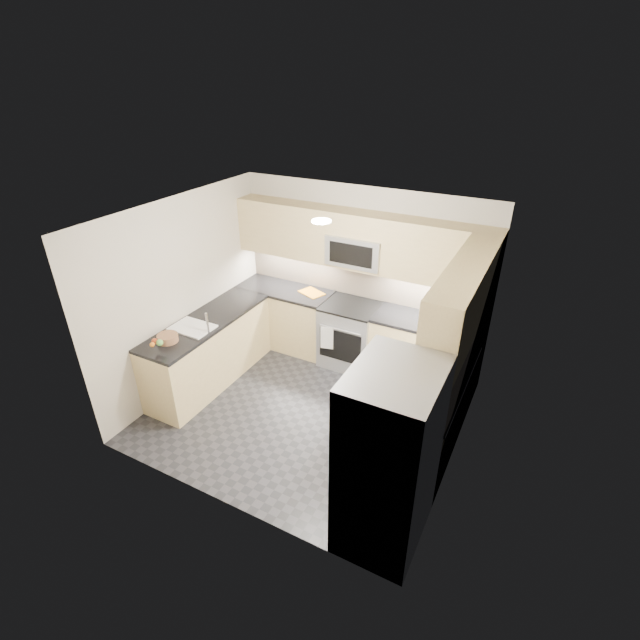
{
  "coord_description": "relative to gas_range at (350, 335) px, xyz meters",
  "views": [
    {
      "loc": [
        2.27,
        -3.98,
        3.83
      ],
      "look_at": [
        0.0,
        0.35,
        1.15
      ],
      "focal_mm": 26.0,
      "sensor_mm": 36.0,
      "label": 1
    }
  ],
  "objects": [
    {
      "name": "upper_cab_right",
      "position": [
        1.62,
        -1.0,
        1.37
      ],
      "size": [
        0.35,
        1.95,
        0.75
      ],
      "primitive_type": "cube",
      "color": "#D6BE81",
      "rests_on": "wall_right"
    },
    {
      "name": "fruit_orange",
      "position": [
        -1.5,
        -2.17,
        0.6
      ],
      "size": [
        0.06,
        0.06,
        0.06
      ],
      "primitive_type": "sphere",
      "color": "orange",
      "rests_on": "fruit_basket"
    },
    {
      "name": "backsplash_right",
      "position": [
        1.8,
        -0.82,
        0.74
      ],
      "size": [
        0.01,
        2.3,
        0.51
      ],
      "primitive_type": "cube",
      "color": "tan",
      "rests_on": "wall_right"
    },
    {
      "name": "wall_right",
      "position": [
        1.8,
        -1.28,
        0.79
      ],
      "size": [
        0.02,
        3.2,
        2.5
      ],
      "primitive_type": "cube",
      "color": "beige",
      "rests_on": "floor"
    },
    {
      "name": "wall_back",
      "position": [
        0.0,
        0.32,
        0.79
      ],
      "size": [
        3.6,
        0.02,
        2.5
      ],
      "primitive_type": "cube",
      "color": "beige",
      "rests_on": "floor"
    },
    {
      "name": "fruit_pear",
      "position": [
        -1.46,
        -2.1,
        0.6
      ],
      "size": [
        0.08,
        0.08,
        0.08
      ],
      "primitive_type": "sphere",
      "color": "#5FAC49",
      "rests_on": "fruit_basket"
    },
    {
      "name": "fruit_basket",
      "position": [
        -1.54,
        -1.9,
        0.53
      ],
      "size": [
        0.25,
        0.25,
        0.09
      ],
      "primitive_type": "cylinder",
      "rotation": [
        0.0,
        0.0,
        0.02
      ],
      "color": "#926344",
      "rests_on": "countertop_peninsula"
    },
    {
      "name": "countertop_back_right",
      "position": [
        1.09,
        0.02,
        0.47
      ],
      "size": [
        1.42,
        0.63,
        0.04
      ],
      "primitive_type": "cube",
      "color": "black",
      "rests_on": "base_cab_back_right"
    },
    {
      "name": "sink_basin",
      "position": [
        -1.5,
        -1.53,
        0.42
      ],
      "size": [
        0.52,
        0.38,
        0.16
      ],
      "primitive_type": "cube",
      "color": "white",
      "rests_on": "base_cab_peninsula"
    },
    {
      "name": "countertop_right",
      "position": [
        1.5,
        -1.12,
        0.47
      ],
      "size": [
        0.63,
        1.7,
        0.04
      ],
      "primitive_type": "cube",
      "color": "black",
      "rests_on": "base_cab_right"
    },
    {
      "name": "gas_range",
      "position": [
        0.0,
        0.0,
        0.0
      ],
      "size": [
        0.76,
        0.65,
        0.91
      ],
      "primitive_type": "cube",
      "color": "#A8AAB0",
      "rests_on": "floor"
    },
    {
      "name": "countertop_peninsula",
      "position": [
        -1.5,
        -1.28,
        0.47
      ],
      "size": [
        0.63,
        2.0,
        0.04
      ],
      "primitive_type": "cube",
      "color": "black",
      "rests_on": "base_cab_peninsula"
    },
    {
      "name": "faucet",
      "position": [
        -1.24,
        -1.53,
        0.62
      ],
      "size": [
        0.03,
        0.03,
        0.28
      ],
      "primitive_type": "cylinder",
      "color": "silver",
      "rests_on": "countertop_peninsula"
    },
    {
      "name": "upper_cab_back",
      "position": [
        0.0,
        0.15,
        1.37
      ],
      "size": [
        3.6,
        0.35,
        0.75
      ],
      "primitive_type": "cube",
      "color": "#D6BE81",
      "rests_on": "wall_back"
    },
    {
      "name": "oven_handle",
      "position": [
        0.0,
        -0.35,
        0.26
      ],
      "size": [
        0.6,
        0.02,
        0.02
      ],
      "primitive_type": "cylinder",
      "rotation": [
        0.0,
        1.57,
        0.0
      ],
      "color": "#B2B5BA",
      "rests_on": "gas_range"
    },
    {
      "name": "oven_door_glass",
      "position": [
        0.0,
        -0.33,
        -0.01
      ],
      "size": [
        0.62,
        0.02,
        0.45
      ],
      "primitive_type": "cube",
      "color": "black",
      "rests_on": "gas_range"
    },
    {
      "name": "fridge_handle_right",
      "position": [
        1.08,
        -2.25,
        0.49
      ],
      "size": [
        0.02,
        0.02,
        1.2
      ],
      "primitive_type": "cylinder",
      "color": "#B2B5BA",
      "rests_on": "refrigerator"
    },
    {
      "name": "microwave_door",
      "position": [
        0.0,
        -0.08,
        1.24
      ],
      "size": [
        0.6,
        0.01,
        0.28
      ],
      "primitive_type": "cube",
      "color": "black",
      "rests_on": "microwave"
    },
    {
      "name": "utensil_bowl",
      "position": [
        1.29,
        -0.04,
        0.56
      ],
      "size": [
        0.3,
        0.3,
        0.15
      ],
      "primitive_type": "cylinder",
      "rotation": [
        0.0,
        0.0,
        0.12
      ],
      "color": "#4FAE4A",
      "rests_on": "countertop_back_right"
    },
    {
      "name": "fridge_handle_left",
      "position": [
        1.08,
        -2.61,
        0.49
      ],
      "size": [
        0.02,
        0.02,
        1.2
      ],
      "primitive_type": "cylinder",
      "color": "#B2B5BA",
      "rests_on": "refrigerator"
    },
    {
      "name": "base_cab_peninsula",
      "position": [
        -1.5,
        -1.28,
        -0.01
      ],
      "size": [
        0.6,
        2.0,
        0.9
      ],
      "primitive_type": "cube",
      "color": "#D6BE81",
      "rests_on": "floor"
    },
    {
      "name": "base_cab_back_right",
      "position": [
        1.09,
        0.02,
        -0.01
      ],
      "size": [
        1.42,
        0.6,
        0.9
      ],
      "primitive_type": "cube",
      "color": "#D6BE81",
      "rests_on": "floor"
    },
    {
      "name": "ceiling",
      "position": [
        0.0,
        -1.28,
        2.04
      ],
      "size": [
        3.6,
        3.2,
        0.02
      ],
      "primitive_type": "cube",
      "color": "beige",
      "rests_on": "wall_back"
    },
    {
      "name": "wall_left",
      "position": [
        -1.8,
        -1.28,
        0.79
      ],
      "size": [
        0.02,
        3.2,
        2.5
      ],
      "primitive_type": "cube",
      "color": "beige",
      "rests_on": "floor"
    },
    {
      "name": "microwave",
      "position": [
        0.0,
        0.12,
        1.24
      ],
      "size": [
        0.76,
        0.4,
        0.4
      ],
      "primitive_type": "cube",
      "color": "#AAAEB2",
      "rests_on": "upper_cab_back"
    },
    {
      "name": "floor",
      "position": [
        0.0,
        -1.28,
        -0.46
      ],
      "size": [
        3.6,
        3.2,
        0.0
      ],
      "primitive_type": "cube",
      "color": "black",
      "rests_on": "ground"
    },
    {
      "name": "base_cab_right",
      "position": [
        1.5,
        -1.12,
        -0.01
      ],
      "size": [
        0.6,
        1.7,
        0.9
      ],
      "primitive_type": "cube",
      "color": "#D6BE81",
      "rests_on": "floor"
    },
    {
      "name": "dish_towel_check",
      "position": [
        -0.19,
        -0.37,
        0.1
      ],
      "size": [
        0.18,
        0.06,
        0.33
      ],
      "primitive_type": "cube",
      "rotation": [
        0.0,
        0.0,
        0.23
      ],
      "color": "silver",
      "rests_on": "oven_handle"
    },
    {
      "name": "countertop_back_left",
      "position": [
        -1.09,
        0.02,
        0.47
      ],
      "size": [
        1.42,
        0.63,
        0.04
      ],
      "primitive_type": "cube",
      "color": "black",
      "rests_on": "base_cab_back_left"
    },
    {
      "name": "refrigerator",
      "position": [
        1.45,
        -2.43,
        0.45
      ],
      "size": [
        0.7,
        0.9,
        1.8
      ],
      "primitive_type": "cube",
      "color": "#999BA0",
      "rests_on": "floor"
    },
    {
      "name": "range_cooktop",
      "position": [
        0.0,
        0.0,
        0.46
      ],
      "size": [
        0.76,
        0.65,
        0.03
      ],
      "primitive_type": "cube",
      "color": "black",
      "rests_on": "gas_range"
    },
    {
      "name": "fruit_apple",
      "position": [
        -1.53,
        -2.11,
        0.6
      ],
      "size": [
        0.07,
        0.07,
        0.07
      ],
      "primitive_type": "sphere",
      "color": "#A53812",
      "rests_on": "fruit_basket"
    },
    {
      "name": "wall_front",
      "position": [
        0.0,
        -2.88,
        0.79
      ],
      "size": [
        3.6,
        0.02,
        2.5
      ],
      "primitive_type": "cube",
      "color": "beige",
      "rests_on": "floor"
    },
    {
      "name": "backsplash_back",
      "position": [
        0.0,
        0.32,
        0.74
      ],
      "size": [
        3.6,
        0.01,
        0.51
      ],
      "primitive_type": "cube",
      "color": "tan",
      "rests_on": "wall_back"
    },
    {
      "name": "cutting_board",
      "position": [
        -0.66,
        0.08,
        0.49
      ],
      "size": [
        0.42,
        0.36,
        0.01
      ],
      "primitive_type": "cube",
      "rotation": [
        0.0,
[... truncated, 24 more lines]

